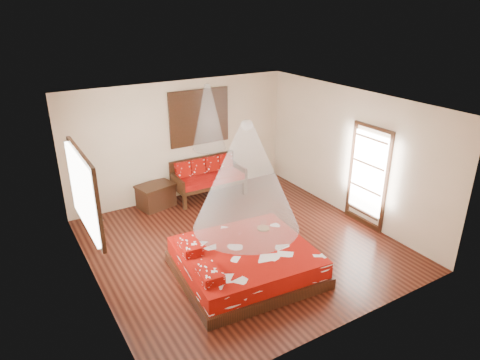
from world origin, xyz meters
name	(u,v)px	position (x,y,z in m)	size (l,w,h in m)	color
room	(241,179)	(0.00, 0.00, 1.40)	(5.54, 5.54, 2.84)	black
bed	(245,262)	(-0.47, -0.90, 0.25)	(2.47, 2.27, 0.65)	black
daybed	(208,176)	(0.49, 2.38, 0.52)	(1.73, 0.77, 0.94)	black
storage_chest	(156,196)	(-0.82, 2.45, 0.28)	(0.92, 0.76, 0.55)	black
shutter_panel	(199,117)	(0.49, 2.72, 1.90)	(1.52, 0.06, 1.32)	black
window_left	(86,191)	(-2.71, 0.20, 1.70)	(0.10, 1.74, 1.34)	black
glazed_door	(368,177)	(2.72, -0.60, 1.07)	(0.08, 1.02, 2.16)	black
wine_tray	(263,227)	(0.21, -0.47, 0.55)	(0.24, 0.24, 0.19)	brown
mosquito_net_main	(246,177)	(-0.44, -0.91, 1.85)	(1.77, 1.77, 1.80)	white
mosquito_net_daybed	(208,117)	(0.49, 2.25, 2.00)	(0.77, 0.77, 1.50)	white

